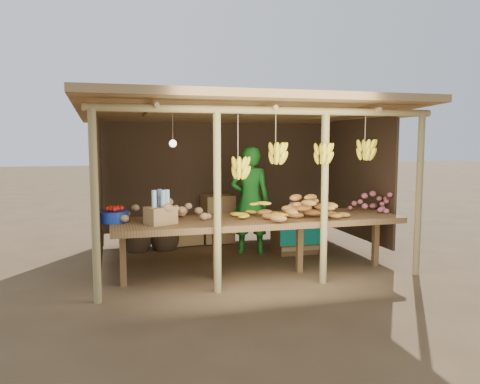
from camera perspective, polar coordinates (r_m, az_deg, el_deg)
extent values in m
plane|color=brown|center=(7.39, 0.00, -8.11)|extent=(60.00, 60.00, 0.00)
cylinder|color=#9F8952|center=(5.45, -17.29, -1.77)|extent=(0.09, 0.09, 2.20)
cylinder|color=#9F8952|center=(6.78, 20.98, -0.39)|extent=(0.09, 0.09, 2.20)
cylinder|color=#9F8952|center=(8.43, -16.72, 0.99)|extent=(0.09, 0.09, 2.20)
cylinder|color=#9F8952|center=(9.34, 9.99, 1.64)|extent=(0.09, 0.09, 2.20)
cylinder|color=#9F8952|center=(5.59, -2.78, -1.31)|extent=(0.09, 0.09, 2.20)
cylinder|color=#9F8952|center=(6.05, 10.26, -0.82)|extent=(0.09, 0.09, 2.20)
cylinder|color=#9F8952|center=(5.75, 4.08, 9.89)|extent=(4.40, 0.09, 0.09)
cylinder|color=#9F8952|center=(8.63, -2.71, 8.67)|extent=(4.40, 0.09, 0.09)
cube|color=#A67E4D|center=(7.18, 0.00, 9.89)|extent=(4.70, 3.50, 0.28)
cube|color=#402E1E|center=(8.62, -2.65, 2.09)|extent=(4.20, 0.04, 1.98)
cube|color=#402E1E|center=(7.13, -16.77, 0.96)|extent=(0.04, 2.40, 1.98)
cube|color=#402E1E|center=(8.18, 13.80, 1.69)|extent=(0.04, 2.40, 1.98)
cube|color=brown|center=(6.35, 2.31, -3.50)|extent=(3.90, 1.05, 0.08)
cube|color=brown|center=(6.13, -14.09, -7.85)|extent=(0.08, 0.08, 0.72)
cube|color=brown|center=(6.27, -2.97, -7.35)|extent=(0.08, 0.08, 0.72)
cube|color=brown|center=(6.63, 7.27, -6.65)|extent=(0.08, 0.08, 0.72)
cube|color=brown|center=(7.17, 16.19, -5.86)|extent=(0.08, 0.08, 0.72)
cylinder|color=navy|center=(6.23, -15.18, -2.89)|extent=(0.39, 0.39, 0.14)
cube|color=#997444|center=(5.93, -9.66, -2.82)|extent=(0.42, 0.39, 0.22)
imported|color=#1A761F|center=(7.61, 1.23, -1.01)|extent=(0.72, 0.57, 1.75)
cube|color=brown|center=(7.82, 6.60, -5.14)|extent=(0.65, 0.55, 0.59)
cube|color=#0C8A79|center=(7.76, 6.63, -2.77)|extent=(0.72, 0.62, 0.06)
cube|color=#997444|center=(8.46, -2.69, -4.67)|extent=(0.55, 0.45, 0.42)
cube|color=#997444|center=(8.39, -2.71, -1.83)|extent=(0.55, 0.45, 0.42)
cube|color=#997444|center=(8.35, -6.60, -4.85)|extent=(0.55, 0.45, 0.42)
ellipsoid|color=#402E1E|center=(8.02, -12.44, -4.96)|extent=(0.50, 0.50, 0.68)
ellipsoid|color=#402E1E|center=(8.05, -9.17, -4.84)|extent=(0.50, 0.50, 0.68)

